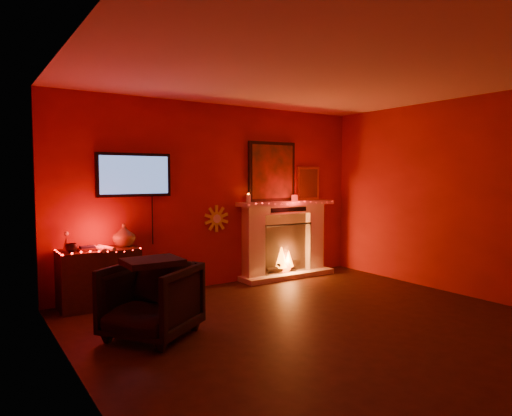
{
  "coord_description": "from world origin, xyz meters",
  "views": [
    {
      "loc": [
        -3.26,
        -3.52,
        1.63
      ],
      "look_at": [
        0.15,
        1.7,
        1.2
      ],
      "focal_mm": 32.0,
      "sensor_mm": 36.0,
      "label": 1
    }
  ],
  "objects_px": {
    "sunburst_clock": "(217,219)",
    "console_table": "(100,274)",
    "tv": "(134,175)",
    "fireplace": "(284,232)",
    "armchair": "(151,301)"
  },
  "relations": [
    {
      "from": "sunburst_clock",
      "to": "console_table",
      "type": "bearing_deg",
      "value": -172.95
    },
    {
      "from": "tv",
      "to": "console_table",
      "type": "height_order",
      "value": "tv"
    },
    {
      "from": "fireplace",
      "to": "tv",
      "type": "height_order",
      "value": "fireplace"
    },
    {
      "from": "fireplace",
      "to": "sunburst_clock",
      "type": "height_order",
      "value": "fireplace"
    },
    {
      "from": "armchair",
      "to": "sunburst_clock",
      "type": "bearing_deg",
      "value": 99.53
    },
    {
      "from": "fireplace",
      "to": "tv",
      "type": "xyz_separation_m",
      "value": [
        -2.44,
        0.06,
        0.92
      ]
    },
    {
      "from": "console_table",
      "to": "armchair",
      "type": "height_order",
      "value": "console_table"
    },
    {
      "from": "console_table",
      "to": "armchair",
      "type": "xyz_separation_m",
      "value": [
        0.14,
        -1.4,
        -0.03
      ]
    },
    {
      "from": "fireplace",
      "to": "console_table",
      "type": "bearing_deg",
      "value": -177.53
    },
    {
      "from": "console_table",
      "to": "armchair",
      "type": "distance_m",
      "value": 1.41
    },
    {
      "from": "tv",
      "to": "armchair",
      "type": "xyz_separation_m",
      "value": [
        -0.37,
        -1.59,
        -1.27
      ]
    },
    {
      "from": "fireplace",
      "to": "sunburst_clock",
      "type": "bearing_deg",
      "value": 175.63
    },
    {
      "from": "armchair",
      "to": "fireplace",
      "type": "bearing_deg",
      "value": 83.09
    },
    {
      "from": "tv",
      "to": "armchair",
      "type": "bearing_deg",
      "value": -103.18
    },
    {
      "from": "fireplace",
      "to": "console_table",
      "type": "height_order",
      "value": "fireplace"
    }
  ]
}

